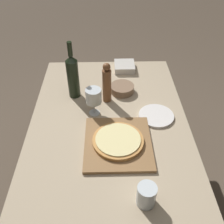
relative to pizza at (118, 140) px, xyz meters
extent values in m
plane|color=brown|center=(-0.04, 0.15, -0.76)|extent=(12.00, 12.00, 0.00)
cube|color=tan|center=(-0.04, 0.15, -0.04)|extent=(0.89, 1.41, 0.03)
cylinder|color=brown|center=(-0.43, 0.79, -0.41)|extent=(0.06, 0.06, 0.70)
cylinder|color=brown|center=(0.34, 0.79, -0.41)|extent=(0.06, 0.06, 0.70)
cube|color=olive|center=(0.00, 0.00, -0.02)|extent=(0.34, 0.37, 0.02)
cylinder|color=#C68947|center=(0.00, 0.00, 0.00)|extent=(0.26, 0.26, 0.02)
cylinder|color=beige|center=(0.00, 0.00, 0.01)|extent=(0.23, 0.23, 0.01)
cylinder|color=black|center=(-0.26, 0.43, 0.09)|extent=(0.07, 0.07, 0.25)
cone|color=black|center=(-0.26, 0.43, 0.23)|extent=(0.07, 0.07, 0.03)
cylinder|color=black|center=(-0.26, 0.43, 0.29)|extent=(0.03, 0.03, 0.09)
cylinder|color=brown|center=(-0.05, 0.38, 0.08)|extent=(0.05, 0.05, 0.21)
sphere|color=brown|center=(-0.05, 0.38, 0.21)|extent=(0.05, 0.05, 0.05)
cylinder|color=silver|center=(-0.13, 0.25, -0.03)|extent=(0.07, 0.07, 0.00)
cylinder|color=silver|center=(-0.13, 0.25, 0.01)|extent=(0.01, 0.01, 0.08)
cylinder|color=silver|center=(-0.13, 0.25, 0.10)|extent=(0.09, 0.09, 0.09)
cylinder|color=#84664C|center=(0.05, 0.46, -0.01)|extent=(0.15, 0.15, 0.05)
cylinder|color=silver|center=(0.10, -0.33, 0.02)|extent=(0.08, 0.08, 0.10)
cylinder|color=white|center=(0.23, 0.21, -0.02)|extent=(0.20, 0.20, 0.01)
cube|color=beige|center=(0.08, 0.74, -0.01)|extent=(0.14, 0.15, 0.04)
camera|label=1|loc=(-0.05, -0.92, 0.98)|focal=42.00mm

